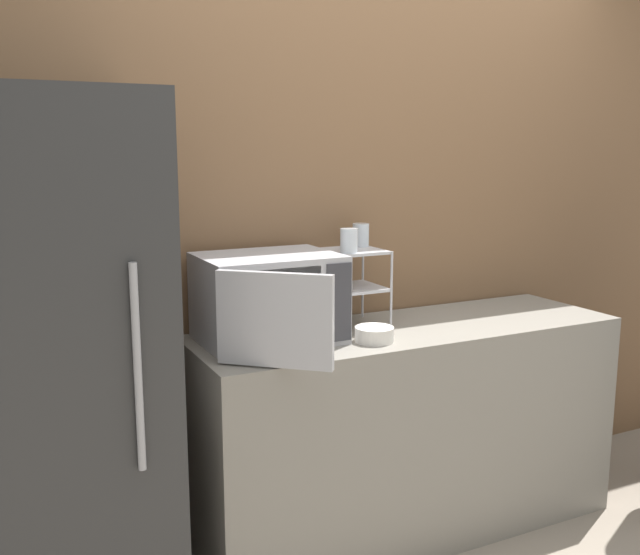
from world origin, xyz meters
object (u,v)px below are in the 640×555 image
glass_front_left (349,241)px  glass_back_right (361,235)px  refrigerator (48,376)px  dish_rack (355,271)px  bowl (374,335)px  microwave (269,299)px

glass_front_left → glass_back_right: same height
glass_back_right → refrigerator: bearing=-170.1°
refrigerator → dish_rack: bearing=7.2°
glass_front_left → bowl: bearing=-86.0°
microwave → glass_back_right: size_ratio=6.98×
microwave → bowl: 0.42m
microwave → bowl: (0.36, -0.18, -0.14)m
glass_front_left → bowl: glass_front_left is taller
glass_back_right → bowl: glass_back_right is taller
refrigerator → bowl: bearing=-5.0°
glass_front_left → refrigerator: (-1.15, -0.08, -0.36)m
microwave → glass_back_right: bearing=17.2°
bowl → glass_back_right: bearing=69.4°
microwave → dish_rack: microwave is taller
glass_front_left → microwave: bearing=-178.9°
microwave → bowl: microwave is taller
dish_rack → refrigerator: (-1.21, -0.15, -0.22)m
bowl → refrigerator: size_ratio=0.08×
microwave → refrigerator: size_ratio=0.38×
glass_front_left → bowl: size_ratio=0.64×
refrigerator → glass_front_left: bearing=4.1°
bowl → refrigerator: (-1.16, 0.10, -0.02)m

